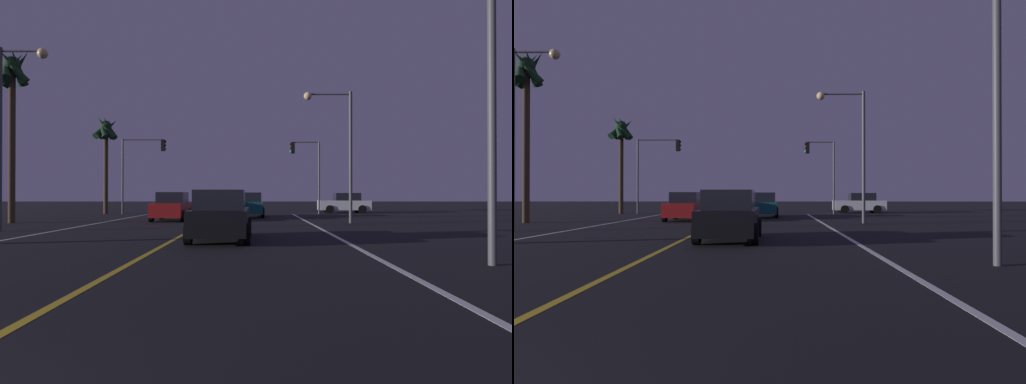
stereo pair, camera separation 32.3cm
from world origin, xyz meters
TOP-DOWN VIEW (x-y plane):
  - lane_edge_right at (5.74, 13.16)m, footprint 0.16×38.33m
  - lane_edge_left at (-5.74, 13.16)m, footprint 0.16×38.33m
  - lane_center_divider at (0.00, 13.16)m, footprint 0.16×38.33m
  - car_crossing_side at (10.36, 35.19)m, footprint 4.30×2.02m
  - car_oncoming at (-2.23, 24.27)m, footprint 2.02×4.30m
  - car_ahead_far at (2.36, 28.37)m, footprint 2.02×4.30m
  - car_lead_same_lane at (1.63, 12.90)m, footprint 2.02×4.30m
  - traffic_light_near_right at (6.78, 32.83)m, footprint 2.42×0.36m
  - traffic_light_near_left at (-6.23, 32.83)m, footprint 3.56×0.36m
  - street_lamp_right_near at (7.57, 7.75)m, footprint 1.90×0.44m
  - street_lamp_left_mid at (-7.48, 16.48)m, footprint 2.09×0.44m
  - street_lamp_right_far at (7.29, 21.82)m, footprint 2.64×0.44m
  - palm_tree_left_mid at (-10.54, 21.95)m, footprint 2.13×2.13m
  - palm_tree_left_far at (-9.49, 33.63)m, footprint 2.10×2.27m

SIDE VIEW (x-z plane):
  - lane_edge_right at x=5.74m, z-range 0.00..0.01m
  - lane_edge_left at x=-5.74m, z-range 0.00..0.01m
  - lane_center_divider at x=0.00m, z-range 0.00..0.01m
  - car_crossing_side at x=10.36m, z-range -0.03..1.67m
  - car_oncoming at x=-2.23m, z-range -0.03..1.67m
  - car_ahead_far at x=2.36m, z-range -0.03..1.67m
  - car_lead_same_lane at x=1.63m, z-range -0.03..1.67m
  - traffic_light_near_right at x=6.78m, z-range 1.34..7.14m
  - traffic_light_near_left at x=-6.23m, z-range 1.44..7.44m
  - street_lamp_right_far at x=7.29m, z-range 1.07..8.23m
  - street_lamp_left_mid at x=-7.48m, z-range 1.06..8.80m
  - street_lamp_right_near at x=7.57m, z-range 1.08..9.71m
  - palm_tree_left_far at x=-9.49m, z-range 2.38..10.40m
  - palm_tree_left_mid at x=-10.54m, z-range 2.83..12.47m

